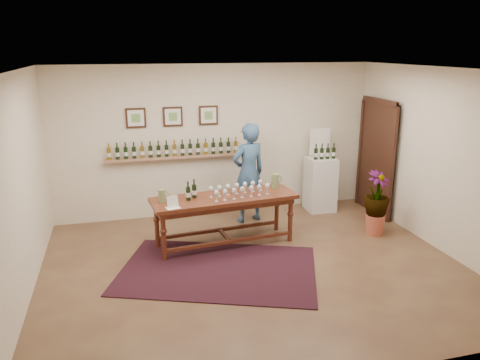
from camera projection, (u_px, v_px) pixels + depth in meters
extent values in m
plane|color=#533225|center=(254.00, 267.00, 6.79)|extent=(6.00, 6.00, 0.00)
plane|color=#EEE3CA|center=(217.00, 140.00, 8.73)|extent=(6.00, 0.00, 6.00)
plane|color=#EEE3CA|center=(337.00, 247.00, 4.08)|extent=(6.00, 0.00, 6.00)
plane|color=#EEE3CA|center=(18.00, 191.00, 5.66)|extent=(0.00, 5.00, 5.00)
plane|color=#EEE3CA|center=(443.00, 161.00, 7.15)|extent=(0.00, 5.00, 5.00)
plane|color=white|center=(256.00, 70.00, 6.02)|extent=(6.00, 6.00, 0.00)
cube|color=tan|center=(175.00, 157.00, 8.51)|extent=(2.50, 0.16, 0.04)
cube|color=black|center=(378.00, 159.00, 8.81)|extent=(0.10, 1.00, 2.10)
cube|color=#331A11|center=(376.00, 159.00, 8.80)|extent=(0.04, 1.12, 2.22)
cube|color=#331A11|center=(136.00, 118.00, 8.21)|extent=(0.35, 0.03, 0.35)
cube|color=white|center=(136.00, 118.00, 8.20)|extent=(0.28, 0.01, 0.28)
cube|color=#6FA351|center=(136.00, 118.00, 8.19)|extent=(0.15, 0.00, 0.15)
cube|color=#331A11|center=(173.00, 117.00, 8.37)|extent=(0.35, 0.03, 0.35)
cube|color=white|center=(173.00, 117.00, 8.36)|extent=(0.28, 0.01, 0.28)
cube|color=#6FA351|center=(173.00, 117.00, 8.35)|extent=(0.15, 0.00, 0.15)
cube|color=#331A11|center=(208.00, 115.00, 8.54)|extent=(0.35, 0.03, 0.35)
cube|color=white|center=(209.00, 115.00, 8.52)|extent=(0.28, 0.01, 0.28)
cube|color=#6FA351|center=(209.00, 115.00, 8.52)|extent=(0.15, 0.00, 0.15)
cube|color=#4A130D|center=(218.00, 270.00, 6.71)|extent=(3.24, 2.72, 0.01)
cube|color=#4B1E12|center=(224.00, 198.00, 7.39)|extent=(2.36, 0.96, 0.06)
cube|color=#4B1E12|center=(224.00, 202.00, 7.41)|extent=(2.22, 0.82, 0.10)
cylinder|color=#4B1E12|center=(164.00, 237.00, 6.91)|extent=(0.08, 0.08, 0.75)
cylinder|color=#4B1E12|center=(290.00, 219.00, 7.62)|extent=(0.08, 0.08, 0.75)
cylinder|color=#4B1E12|center=(157.00, 225.00, 7.38)|extent=(0.08, 0.08, 0.75)
cylinder|color=#4B1E12|center=(277.00, 209.00, 8.09)|extent=(0.08, 0.08, 0.75)
cube|color=#4B1E12|center=(230.00, 241.00, 7.33)|extent=(2.08, 0.26, 0.05)
cube|color=#4B1E12|center=(220.00, 230.00, 7.79)|extent=(2.08, 0.26, 0.05)
cube|color=#4B1E12|center=(225.00, 235.00, 7.56)|extent=(0.10, 0.52, 0.05)
cube|color=white|center=(173.00, 202.00, 6.83)|extent=(0.22, 0.18, 0.18)
cube|color=silver|center=(320.00, 184.00, 9.06)|extent=(0.54, 0.54, 1.04)
cube|color=white|center=(320.00, 142.00, 9.03)|extent=(0.41, 0.03, 0.57)
cone|color=#BC573E|center=(375.00, 224.00, 7.95)|extent=(0.33, 0.33, 0.35)
imported|color=#1B3716|center=(377.00, 198.00, 7.82)|extent=(0.66, 0.66, 0.61)
imported|color=#335579|center=(248.00, 173.00, 8.38)|extent=(0.75, 0.59, 1.81)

